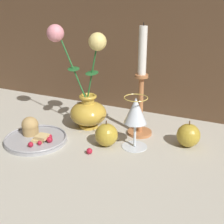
# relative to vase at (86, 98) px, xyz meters

# --- Properties ---
(ground_plane) EXTENTS (2.40, 2.40, 0.00)m
(ground_plane) POSITION_rel_vase_xyz_m (0.12, -0.07, -0.11)
(ground_plane) COLOR #B7B2A3
(ground_plane) RESTS_ON ground
(vase) EXTENTS (0.20, 0.13, 0.35)m
(vase) POSITION_rel_vase_xyz_m (0.00, 0.00, 0.00)
(vase) COLOR gold
(vase) RESTS_ON ground_plane
(plate_with_pastries) EXTENTS (0.20, 0.20, 0.07)m
(plate_with_pastries) POSITION_rel_vase_xyz_m (-0.10, -0.16, -0.09)
(plate_with_pastries) COLOR #A3A3A8
(plate_with_pastries) RESTS_ON ground_plane
(wine_glass) EXTENTS (0.08, 0.08, 0.16)m
(wine_glass) POSITION_rel_vase_xyz_m (0.21, -0.08, 0.01)
(wine_glass) COLOR silver
(wine_glass) RESTS_ON ground_plane
(candlestick) EXTENTS (0.08, 0.08, 0.37)m
(candlestick) POSITION_rel_vase_xyz_m (0.19, 0.02, 0.05)
(candlestick) COLOR #B77042
(candlestick) RESTS_ON ground_plane
(apple_beside_vase) EXTENTS (0.07, 0.07, 0.08)m
(apple_beside_vase) POSITION_rel_vase_xyz_m (0.13, -0.10, -0.07)
(apple_beside_vase) COLOR #B2932D
(apple_beside_vase) RESTS_ON ground_plane
(apple_near_glass) EXTENTS (0.07, 0.07, 0.09)m
(apple_near_glass) POSITION_rel_vase_xyz_m (0.36, 0.00, -0.07)
(apple_near_glass) COLOR #B2932D
(apple_near_glass) RESTS_ON ground_plane
(berry_near_plate) EXTENTS (0.01, 0.01, 0.01)m
(berry_near_plate) POSITION_rel_vase_xyz_m (0.12, -0.01, -0.10)
(berry_near_plate) COLOR #AD192D
(berry_near_plate) RESTS_ON ground_plane
(berry_front_center) EXTENTS (0.02, 0.02, 0.02)m
(berry_front_center) POSITION_rel_vase_xyz_m (0.10, -0.17, -0.10)
(berry_front_center) COLOR #AD192D
(berry_front_center) RESTS_ON ground_plane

